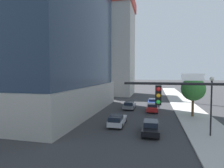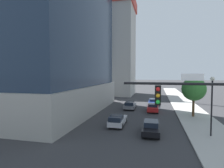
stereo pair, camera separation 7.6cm
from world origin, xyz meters
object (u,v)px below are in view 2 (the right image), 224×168
object	(u,v)px
car_gray	(130,105)
car_blue	(153,102)
street_tree	(194,89)
car_silver	(117,120)
traffic_light_pole	(198,113)
car_black	(151,127)
car_red	(153,107)
construction_building	(112,43)
street_lamp	(212,98)

from	to	relation	value
car_gray	car_blue	bearing A→B (deg)	50.87
street_tree	car_silver	bearing A→B (deg)	-144.76
street_tree	traffic_light_pole	bearing A→B (deg)	-100.00
car_black	car_red	xyz separation A→B (m)	(-0.00, 12.31, 0.01)
car_blue	car_silver	bearing A→B (deg)	-104.21
car_silver	car_gray	distance (m)	11.54
construction_building	street_lamp	world-z (taller)	construction_building
construction_building	traffic_light_pole	bearing A→B (deg)	-71.50
street_tree	car_silver	size ratio (longest dim) A/B	1.35
construction_building	car_gray	distance (m)	29.54
traffic_light_pole	car_red	world-z (taller)	traffic_light_pole
car_silver	street_tree	bearing A→B (deg)	35.24
street_tree	car_silver	xyz separation A→B (m)	(-10.29, -7.27, -3.58)
construction_building	car_red	xyz separation A→B (m)	(13.30, -24.64, -15.62)
traffic_light_pole	car_silver	size ratio (longest dim) A/B	1.50
street_lamp	car_silver	world-z (taller)	street_lamp
street_lamp	car_red	bearing A→B (deg)	116.86
street_lamp	street_tree	size ratio (longest dim) A/B	1.04
traffic_light_pole	car_silver	bearing A→B (deg)	118.51
street_lamp	car_gray	world-z (taller)	street_lamp
car_red	car_silver	size ratio (longest dim) A/B	1.01
car_blue	car_silver	distance (m)	17.28
street_tree	car_blue	xyz separation A→B (m)	(-6.05, 9.48, -3.60)
street_lamp	car_red	world-z (taller)	street_lamp
street_tree	construction_building	bearing A→B (deg)	125.02
street_tree	car_red	size ratio (longest dim) A/B	1.35
construction_building	street_tree	distance (m)	35.80
street_tree	car_blue	bearing A→B (deg)	122.54
car_black	car_silver	xyz separation A→B (m)	(-4.24, 2.06, 0.03)
car_silver	car_blue	bearing A→B (deg)	75.79
car_blue	car_silver	size ratio (longest dim) A/B	1.04
car_silver	car_gray	world-z (taller)	car_silver
car_blue	car_black	bearing A→B (deg)	-90.00
traffic_light_pole	car_red	bearing A→B (deg)	96.41
traffic_light_pole	car_red	xyz separation A→B (m)	(-2.56, 22.77, -3.94)
street_tree	car_red	xyz separation A→B (m)	(-6.05, 2.98, -3.60)
street_lamp	car_silver	bearing A→B (deg)	170.03
construction_building	car_gray	world-z (taller)	construction_building
car_blue	street_tree	bearing A→B (deg)	-57.46
car_red	construction_building	bearing A→B (deg)	118.36
construction_building	street_lamp	size ratio (longest dim) A/B	6.38
car_blue	car_gray	xyz separation A→B (m)	(-4.24, -5.22, -0.03)
street_lamp	car_blue	xyz separation A→B (m)	(-6.11, 18.58, -3.46)
car_black	car_gray	world-z (taller)	car_black
traffic_light_pole	car_black	xyz separation A→B (m)	(-2.56, 10.46, -3.95)
car_red	car_gray	xyz separation A→B (m)	(-4.24, 1.29, -0.04)
traffic_light_pole	street_lamp	bearing A→B (deg)	71.62
car_black	traffic_light_pole	bearing A→B (deg)	-76.26
construction_building	car_blue	bearing A→B (deg)	-53.74
street_lamp	car_silver	distance (m)	11.06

